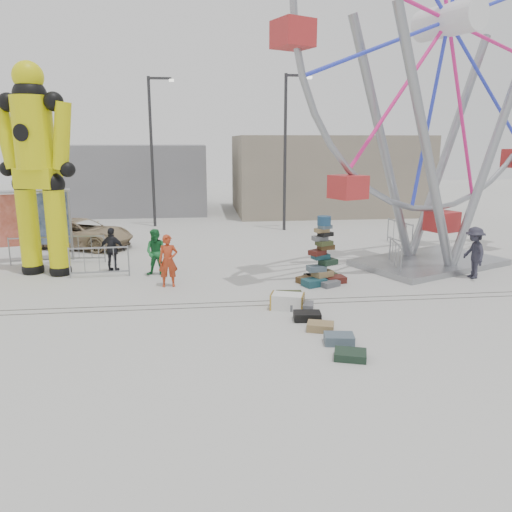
{
  "coord_description": "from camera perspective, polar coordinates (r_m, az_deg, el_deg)",
  "views": [
    {
      "loc": [
        -1.59,
        -13.13,
        4.69
      ],
      "look_at": [
        0.21,
        2.19,
        1.12
      ],
      "focal_mm": 35.0,
      "sensor_mm": 36.0,
      "label": 1
    }
  ],
  "objects": [
    {
      "name": "lamp_post_right",
      "position": [
        26.55,
        3.55,
        12.58
      ],
      "size": [
        1.41,
        0.25,
        8.0
      ],
      "color": "#2D2D30",
      "rests_on": "ground"
    },
    {
      "name": "lamp_post_left",
      "position": [
        28.22,
        -11.68,
        12.36
      ],
      "size": [
        1.41,
        0.25,
        8.0
      ],
      "color": "#2D2D30",
      "rests_on": "ground"
    },
    {
      "name": "row_case_2",
      "position": [
        13.49,
        5.87,
        -6.85
      ],
      "size": [
        0.76,
        0.55,
        0.23
      ],
      "primitive_type": "cube",
      "rotation": [
        0.0,
        0.0,
        -0.1
      ],
      "color": "black",
      "rests_on": "ground"
    },
    {
      "name": "row_case_0",
      "position": [
        15.16,
        3.81,
        -4.55
      ],
      "size": [
        0.82,
        0.56,
        0.23
      ],
      "primitive_type": "cube",
      "rotation": [
        0.0,
        0.0,
        -0.11
      ],
      "color": "#3A4221",
      "rests_on": "ground"
    },
    {
      "name": "building_right",
      "position": [
        34.29,
        7.93,
        9.27
      ],
      "size": [
        12.0,
        8.0,
        5.0
      ],
      "primitive_type": "cube",
      "color": "gray",
      "rests_on": "ground"
    },
    {
      "name": "pedestrian_black",
      "position": [
        18.88,
        -16.09,
        0.69
      ],
      "size": [
        1.03,
        0.64,
        1.63
      ],
      "primitive_type": "imported",
      "rotation": [
        0.0,
        0.0,
        2.87
      ],
      "color": "black",
      "rests_on": "ground"
    },
    {
      "name": "ground",
      "position": [
        14.03,
        0.19,
        -6.48
      ],
      "size": [
        90.0,
        90.0,
        0.0
      ],
      "primitive_type": "plane",
      "color": "#9E9E99",
      "rests_on": "ground"
    },
    {
      "name": "pedestrian_red",
      "position": [
        16.52,
        -10.0,
        -0.55
      ],
      "size": [
        0.65,
        0.45,
        1.73
      ],
      "primitive_type": "imported",
      "rotation": [
        0.0,
        0.0,
        0.05
      ],
      "color": "#AB3618",
      "rests_on": "ground"
    },
    {
      "name": "banner_scaffold",
      "position": [
        21.44,
        -25.57,
        4.88
      ],
      "size": [
        3.93,
        1.63,
        2.82
      ],
      "rotation": [
        0.0,
        0.0,
        0.26
      ],
      "color": "gray",
      "rests_on": "ground"
    },
    {
      "name": "suitcase_tower",
      "position": [
        16.85,
        7.52,
        -0.98
      ],
      "size": [
        1.73,
        1.5,
        2.28
      ],
      "rotation": [
        0.0,
        0.0,
        0.35
      ],
      "color": "#1B4853",
      "rests_on": "ground"
    },
    {
      "name": "barricade_wheel_back",
      "position": [
        23.9,
        16.1,
        2.56
      ],
      "size": [
        0.45,
        1.99,
        1.1
      ],
      "primitive_type": null,
      "rotation": [
        0.0,
        0.0,
        -1.39
      ],
      "color": "gray",
      "rests_on": "ground"
    },
    {
      "name": "pedestrian_green",
      "position": [
        17.95,
        -11.29,
        0.39
      ],
      "size": [
        0.94,
        0.81,
        1.67
      ],
      "primitive_type": "imported",
      "rotation": [
        0.0,
        0.0,
        -0.24
      ],
      "color": "#1B6E33",
      "rests_on": "ground"
    },
    {
      "name": "steamer_trunk",
      "position": [
        14.3,
        3.61,
        -5.2
      ],
      "size": [
        1.06,
        0.8,
        0.44
      ],
      "primitive_type": "cube",
      "rotation": [
        0.0,
        0.0,
        -0.32
      ],
      "color": "silver",
      "rests_on": "ground"
    },
    {
      "name": "track_line_far",
      "position": [
        14.97,
        -0.27,
        -5.2
      ],
      "size": [
        40.0,
        0.04,
        0.01
      ],
      "primitive_type": "cube",
      "color": "#47443F",
      "rests_on": "ground"
    },
    {
      "name": "pedestrian_grey",
      "position": [
        18.87,
        23.64,
        0.35
      ],
      "size": [
        0.73,
        1.2,
        1.8
      ],
      "primitive_type": "imported",
      "rotation": [
        0.0,
        0.0,
        -1.62
      ],
      "color": "#262632",
      "rests_on": "ground"
    },
    {
      "name": "crash_test_dummy",
      "position": [
        18.97,
        -23.81,
        9.73
      ],
      "size": [
        2.96,
        1.43,
        7.5
      ],
      "rotation": [
        0.0,
        0.0,
        -0.32
      ],
      "color": "black",
      "rests_on": "ground"
    },
    {
      "name": "track_line_near",
      "position": [
        14.59,
        -0.09,
        -5.69
      ],
      "size": [
        40.0,
        0.04,
        0.01
      ],
      "primitive_type": "cube",
      "color": "#47443F",
      "rests_on": "ground"
    },
    {
      "name": "ferris_wheel",
      "position": [
        20.08,
        20.87,
        20.68
      ],
      "size": [
        12.3,
        5.63,
        15.51
      ],
      "rotation": [
        0.0,
        0.0,
        0.42
      ],
      "color": "gray",
      "rests_on": "ground"
    },
    {
      "name": "barricade_dummy_a",
      "position": [
        21.04,
        -23.74,
        0.58
      ],
      "size": [
        2.0,
        0.25,
        1.1
      ],
      "primitive_type": null,
      "rotation": [
        0.0,
        0.0,
        0.07
      ],
      "color": "gray",
      "rests_on": "ground"
    },
    {
      "name": "building_left",
      "position": [
        35.49,
        -13.98,
        8.65
      ],
      "size": [
        10.0,
        8.0,
        4.4
      ],
      "primitive_type": "cube",
      "color": "gray",
      "rests_on": "ground"
    },
    {
      "name": "row_case_4",
      "position": [
        12.11,
        9.47,
        -9.33
      ],
      "size": [
        0.76,
        0.58,
        0.23
      ],
      "primitive_type": "cube",
      "rotation": [
        0.0,
        0.0,
        -0.15
      ],
      "color": "#4E616F",
      "rests_on": "ground"
    },
    {
      "name": "row_case_5",
      "position": [
        11.38,
        10.73,
        -11.04
      ],
      "size": [
        0.83,
        0.72,
        0.18
      ],
      "primitive_type": "cube",
      "rotation": [
        0.0,
        0.0,
        -0.32
      ],
      "color": "#1B3223",
      "rests_on": "ground"
    },
    {
      "name": "barricade_dummy_b",
      "position": [
        20.76,
        -19.61,
        0.78
      ],
      "size": [
        2.0,
        0.22,
        1.1
      ],
      "primitive_type": null,
      "rotation": [
        0.0,
        0.0,
        -0.06
      ],
      "color": "gray",
      "rests_on": "ground"
    },
    {
      "name": "barricade_wheel_front",
      "position": [
        18.97,
        15.61,
        -0.05
      ],
      "size": [
        0.46,
        1.98,
        1.1
      ],
      "primitive_type": null,
      "rotation": [
        0.0,
        0.0,
        1.39
      ],
      "color": "gray",
      "rests_on": "ground"
    },
    {
      "name": "row_case_1",
      "position": [
        14.3,
        5.28,
        -5.73
      ],
      "size": [
        0.76,
        0.67,
        0.21
      ],
      "primitive_type": "cube",
      "rotation": [
        0.0,
        0.0,
        -0.26
      ],
      "color": "slate",
      "rests_on": "ground"
    },
    {
      "name": "barricade_dummy_c",
      "position": [
        18.31,
        -17.47,
        -0.64
      ],
      "size": [
        2.0,
        0.2,
        1.1
      ],
      "primitive_type": null,
      "rotation": [
        0.0,
        0.0,
        0.05
      ],
      "color": "gray",
      "rests_on": "ground"
    },
    {
      "name": "row_case_3",
      "position": [
        12.84,
        7.37,
        -8.01
      ],
      "size": [
        0.78,
        0.65,
        0.21
      ],
      "primitive_type": "cube",
      "rotation": [
        0.0,
        0.0,
        -0.32
      ],
      "color": "#997C4E",
      "rests_on": "ground"
    },
    {
      "name": "parked_suv",
      "position": [
        23.67,
        -19.33,
        2.46
      ],
      "size": [
        5.08,
        3.68,
        1.28
      ],
      "primitive_type": "imported",
      "rotation": [
        0.0,
        0.0,
        1.19
      ],
      "color": "tan",
      "rests_on": "ground"
    }
  ]
}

